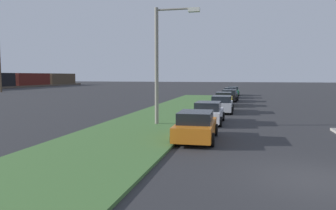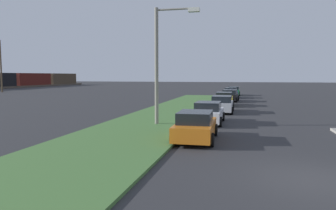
{
  "view_description": "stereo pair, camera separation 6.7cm",
  "coord_description": "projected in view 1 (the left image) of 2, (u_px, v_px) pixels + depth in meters",
  "views": [
    {
      "loc": [
        -10.42,
        2.18,
        3.24
      ],
      "look_at": [
        11.09,
        7.28,
        1.19
      ],
      "focal_mm": 34.0,
      "sensor_mm": 36.0,
      "label": 1
    },
    {
      "loc": [
        -10.4,
        2.11,
        3.24
      ],
      "look_at": [
        11.09,
        7.28,
        1.19
      ],
      "focal_mm": 34.0,
      "sensor_mm": 36.0,
      "label": 2
    }
  ],
  "objects": [
    {
      "name": "parked_car_white",
      "position": [
        208.0,
        113.0,
        21.58
      ],
      "size": [
        4.3,
        2.02,
        1.47
      ],
      "rotation": [
        0.0,
        0.0,
        0.0
      ],
      "color": "silver",
      "rests_on": "ground"
    },
    {
      "name": "streetlight",
      "position": [
        162.0,
        57.0,
        20.21
      ],
      "size": [
        0.36,
        2.87,
        7.5
      ],
      "color": "gray",
      "rests_on": "ground"
    },
    {
      "name": "parked_car_black",
      "position": [
        230.0,
        96.0,
        39.81
      ],
      "size": [
        4.39,
        2.2,
        1.47
      ],
      "rotation": [
        0.0,
        0.0,
        -0.06
      ],
      "color": "black",
      "rests_on": "ground"
    },
    {
      "name": "parked_car_silver",
      "position": [
        222.0,
        104.0,
        27.97
      ],
      "size": [
        4.31,
        2.04,
        1.47
      ],
      "rotation": [
        0.0,
        0.0,
        0.01
      ],
      "color": "#B2B5BA",
      "rests_on": "ground"
    },
    {
      "name": "parked_car_yellow",
      "position": [
        224.0,
        99.0,
        34.15
      ],
      "size": [
        4.35,
        2.11,
        1.47
      ],
      "rotation": [
        0.0,
        0.0,
        0.03
      ],
      "color": "gold",
      "rests_on": "ground"
    },
    {
      "name": "grass_median",
      "position": [
        151.0,
        123.0,
        21.46
      ],
      "size": [
        60.0,
        6.0,
        0.12
      ],
      "primitive_type": "cube",
      "color": "#477238",
      "rests_on": "ground"
    },
    {
      "name": "parked_car_orange",
      "position": [
        196.0,
        126.0,
        15.9
      ],
      "size": [
        4.34,
        2.1,
        1.47
      ],
      "rotation": [
        0.0,
        0.0,
        0.03
      ],
      "color": "orange",
      "rests_on": "ground"
    },
    {
      "name": "parked_car_blue",
      "position": [
        230.0,
        93.0,
        46.14
      ],
      "size": [
        4.35,
        2.11,
        1.47
      ],
      "rotation": [
        0.0,
        0.0,
        -0.03
      ],
      "color": "#23389E",
      "rests_on": "ground"
    },
    {
      "name": "ground",
      "position": [
        313.0,
        180.0,
        9.89
      ],
      "size": [
        300.0,
        300.0,
        0.0
      ],
      "primitive_type": "plane",
      "color": "#2D2D30"
    },
    {
      "name": "distant_utility_pole",
      "position": [
        0.0,
        66.0,
        61.2
      ],
      "size": [
        0.3,
        0.3,
        10.0
      ],
      "primitive_type": "cylinder",
      "color": "brown",
      "rests_on": "ground"
    },
    {
      "name": "parked_car_green",
      "position": [
        233.0,
        91.0,
        51.99
      ],
      "size": [
        4.33,
        2.08,
        1.47
      ],
      "rotation": [
        0.0,
        0.0,
        0.02
      ],
      "color": "#1E6B38",
      "rests_on": "ground"
    }
  ]
}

